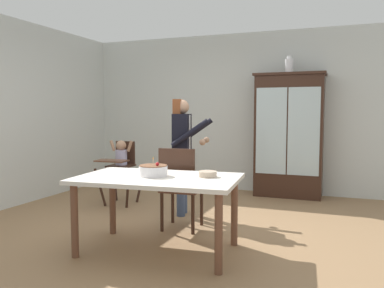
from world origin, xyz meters
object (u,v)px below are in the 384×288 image
Objects in this scene: china_cabinet at (289,135)px; dining_chair_far_side at (179,183)px; high_chair_with_toddler at (121,160)px; adult_person at (183,142)px; serving_bowl at (208,174)px; ceramic_vase at (289,66)px; birthday_cake at (153,171)px; dining_table at (158,186)px.

china_cabinet reaches higher than dining_chair_far_side.
china_cabinet reaches higher than high_chair_with_toddler.
china_cabinet is 2.02m from adult_person.
dining_chair_far_side is at bearing -172.31° from adult_person.
adult_person is 1.42m from serving_bowl.
ceramic_vase reaches higher than high_chair_with_toddler.
birthday_cake is 0.29× the size of dining_chair_far_side.
dining_table is 9.06× the size of serving_bowl.
china_cabinet is at bearing -46.94° from adult_person.
ceramic_vase is 2.30m from adult_person.
birthday_cake reaches higher than dining_table.
ceramic_vase is 3.01m from high_chair_with_toddler.
china_cabinet is at bearing -116.10° from dining_chair_far_side.
adult_person is at bearing 99.93° from birthday_cake.
dining_chair_far_side reaches higher than dining_table.
adult_person is 5.47× the size of birthday_cake.
high_chair_with_toddler is 2.09m from dining_table.
dining_chair_far_side is (-0.93, -2.32, -0.44)m from china_cabinet.
dining_chair_far_side is (1.31, -0.89, -0.10)m from high_chair_with_toddler.
china_cabinet is 2.08× the size of high_chair_with_toddler.
dining_chair_far_side is at bearing -37.84° from high_chair_with_toddler.
high_chair_with_toddler is (-2.24, -1.42, -0.34)m from china_cabinet.
ceramic_vase reaches higher than china_cabinet.
china_cabinet reaches higher than dining_table.
high_chair_with_toddler reaches higher than dining_table.
china_cabinet is 1.10m from ceramic_vase.
china_cabinet is 7.31× the size of ceramic_vase.
birthday_cake is at bearing 85.60° from dining_chair_far_side.
dining_table is 0.16m from birthday_cake.
adult_person reaches higher than high_chair_with_toddler.
high_chair_with_toddler is at bearing 130.85° from dining_table.
china_cabinet is 3.14m from dining_table.
ceramic_vase is 0.28× the size of high_chair_with_toddler.
ceramic_vase is 3.16m from serving_bowl.
ceramic_vase is at bearing -115.70° from dining_chair_far_side.
dining_chair_far_side is at bearing 94.71° from dining_table.
china_cabinet reaches higher than serving_bowl.
birthday_cake reaches higher than serving_bowl.
adult_person is 0.94× the size of dining_table.
serving_bowl is at bearing 130.49° from dining_chair_far_side.
high_chair_with_toddler is 0.58× the size of dining_table.
serving_bowl is (0.75, -1.19, -0.20)m from adult_person.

